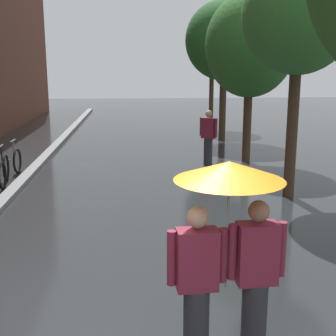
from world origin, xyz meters
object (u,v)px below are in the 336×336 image
Objects in this scene: street_tree_2 at (250,46)px; pedestrian_walking_midground at (208,137)px; street_tree_1 at (299,15)px; street_tree_3 at (224,41)px; couple_under_umbrella at (228,235)px; street_tree_4 at (212,40)px.

street_tree_2 reaches higher than pedestrian_walking_midground.
street_tree_1 is 1.04× the size of street_tree_2.
couple_under_umbrella is at bearing -101.19° from street_tree_3.
street_tree_1 reaches higher than street_tree_2.
street_tree_2 is (-0.00, 3.96, -0.46)m from street_tree_1.
couple_under_umbrella reaches higher than pedestrian_walking_midground.
street_tree_4 is at bearing 87.92° from street_tree_2.
pedestrian_walking_midground is (-1.30, 3.54, -3.17)m from street_tree_1.
street_tree_4 reaches higher than street_tree_3.
street_tree_2 is 4.45m from street_tree_3.
street_tree_3 is 3.31× the size of pedestrian_walking_midground.
pedestrian_walking_midground is (-1.40, -4.84, -3.10)m from street_tree_3.
pedestrian_walking_midground is (-1.59, -8.58, -3.33)m from street_tree_4.
couple_under_umbrella is at bearing -115.00° from street_tree_1.
pedestrian_walking_midground is (-1.29, -0.41, -2.71)m from street_tree_2.
street_tree_4 reaches higher than couple_under_umbrella.
street_tree_2 is 3.08× the size of pedestrian_walking_midground.
street_tree_2 is 0.92× the size of street_tree_4.
street_tree_4 is at bearing 80.52° from couple_under_umbrella.
couple_under_umbrella is 9.44m from pedestrian_walking_midground.
street_tree_1 is 3.98m from street_tree_2.
street_tree_3 is 14.67m from couple_under_umbrella.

